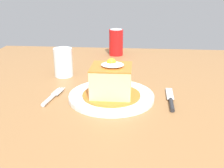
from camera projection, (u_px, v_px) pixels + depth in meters
The scene contains 7 objects.
dining_table at pixel (129, 106), 0.99m from camera, with size 1.40×1.05×0.77m.
main_plate at pixel (111, 96), 0.81m from camera, with size 0.26×0.26×0.02m.
sandwich_meal at pixel (111, 81), 0.80m from camera, with size 0.17×0.17×0.12m.
fork at pixel (52, 97), 0.81m from camera, with size 0.03×0.14×0.01m.
knife at pixel (171, 101), 0.78m from camera, with size 0.02×0.17×0.01m.
soda_can at pixel (116, 42), 1.29m from camera, with size 0.07×0.07×0.12m.
drinking_glass at pixel (63, 64), 1.00m from camera, with size 0.07×0.07×0.10m.
Camera 1 is at (0.02, -0.90, 1.10)m, focal length 43.62 mm.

